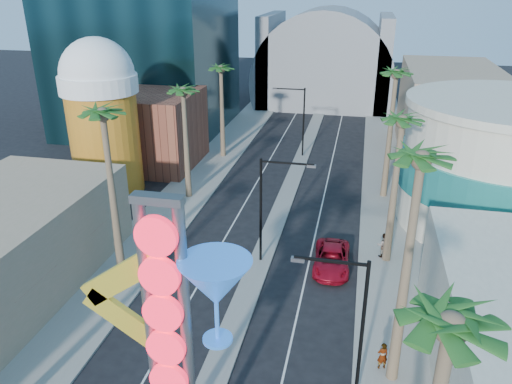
# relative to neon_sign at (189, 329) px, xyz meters

# --- Properties ---
(sidewalk_west) EXTENTS (5.00, 100.00, 0.15)m
(sidewalk_west) POSITION_rel_neon_sign_xyz_m (-10.32, 32.04, -7.23)
(sidewalk_west) COLOR gray
(sidewalk_west) RESTS_ON ground
(sidewalk_east) EXTENTS (5.00, 100.00, 0.15)m
(sidewalk_east) POSITION_rel_neon_sign_xyz_m (8.68, 32.04, -7.23)
(sidewalk_east) COLOR gray
(sidewalk_east) RESTS_ON ground
(median) EXTENTS (1.60, 84.00, 0.15)m
(median) POSITION_rel_neon_sign_xyz_m (-0.82, 35.04, -7.23)
(median) COLOR gray
(median) RESTS_ON ground
(brick_filler_west) EXTENTS (10.00, 10.00, 8.00)m
(brick_filler_west) POSITION_rel_neon_sign_xyz_m (-16.82, 35.04, -3.31)
(brick_filler_west) COLOR brown
(brick_filler_west) RESTS_ON ground
(filler_east) EXTENTS (10.00, 20.00, 10.00)m
(filler_east) POSITION_rel_neon_sign_xyz_m (15.18, 45.04, -2.31)
(filler_east) COLOR #9E8666
(filler_east) RESTS_ON ground
(beer_mug) EXTENTS (7.00, 7.00, 14.50)m
(beer_mug) POSITION_rel_neon_sign_xyz_m (-17.82, 27.04, 0.54)
(beer_mug) COLOR #B87618
(beer_mug) RESTS_ON ground
(turquoise_building) EXTENTS (16.60, 16.60, 10.60)m
(turquoise_building) POSITION_rel_neon_sign_xyz_m (17.18, 27.04, -2.06)
(turquoise_building) COLOR beige
(turquoise_building) RESTS_ON ground
(canopy) EXTENTS (22.00, 16.00, 22.00)m
(canopy) POSITION_rel_neon_sign_xyz_m (-0.82, 69.04, -3.00)
(canopy) COLOR slate
(canopy) RESTS_ON ground
(neon_sign) EXTENTS (6.53, 2.60, 12.55)m
(neon_sign) POSITION_rel_neon_sign_xyz_m (0.00, 0.00, 0.00)
(neon_sign) COLOR gray
(neon_sign) RESTS_ON ground
(streetlight_0) EXTENTS (3.79, 0.25, 8.00)m
(streetlight_0) POSITION_rel_neon_sign_xyz_m (-0.27, 17.04, -2.43)
(streetlight_0) COLOR black
(streetlight_0) RESTS_ON ground
(streetlight_1) EXTENTS (3.79, 0.25, 8.00)m
(streetlight_1) POSITION_rel_neon_sign_xyz_m (-1.36, 41.04, -2.43)
(streetlight_1) COLOR black
(streetlight_1) RESTS_ON ground
(streetlight_2) EXTENTS (3.45, 0.25, 8.00)m
(streetlight_2) POSITION_rel_neon_sign_xyz_m (5.91, 5.04, -2.47)
(streetlight_2) COLOR black
(streetlight_2) RESTS_ON ground
(palm_1) EXTENTS (2.40, 2.40, 12.70)m
(palm_1) POSITION_rel_neon_sign_xyz_m (-9.82, 13.04, 3.52)
(palm_1) COLOR brown
(palm_1) RESTS_ON ground
(palm_2) EXTENTS (2.40, 2.40, 11.20)m
(palm_2) POSITION_rel_neon_sign_xyz_m (-9.82, 27.04, 2.17)
(palm_2) COLOR brown
(palm_2) RESTS_ON ground
(palm_3) EXTENTS (2.40, 2.40, 11.20)m
(palm_3) POSITION_rel_neon_sign_xyz_m (-9.82, 39.04, 2.17)
(palm_3) COLOR brown
(palm_3) RESTS_ON ground
(palm_4) EXTENTS (2.40, 2.40, 12.20)m
(palm_4) POSITION_rel_neon_sign_xyz_m (8.18, -2.96, 3.07)
(palm_4) COLOR brown
(palm_4) RESTS_ON ground
(palm_5) EXTENTS (2.40, 2.40, 13.20)m
(palm_5) POSITION_rel_neon_sign_xyz_m (8.18, 7.04, 3.96)
(palm_5) COLOR brown
(palm_5) RESTS_ON ground
(palm_6) EXTENTS (2.40, 2.40, 11.70)m
(palm_6) POSITION_rel_neon_sign_xyz_m (8.18, 19.04, 2.62)
(palm_6) COLOR brown
(palm_6) RESTS_ON ground
(palm_7) EXTENTS (2.40, 2.40, 12.70)m
(palm_7) POSITION_rel_neon_sign_xyz_m (8.18, 31.04, 3.52)
(palm_7) COLOR brown
(palm_7) RESTS_ON ground
(red_pickup) EXTENTS (2.64, 5.43, 1.49)m
(red_pickup) POSITION_rel_neon_sign_xyz_m (4.31, 17.24, -6.56)
(red_pickup) COLOR #A40C1F
(red_pickup) RESTS_ON ground
(pedestrian_a) EXTENTS (0.68, 0.57, 1.60)m
(pedestrian_a) POSITION_rel_neon_sign_xyz_m (7.66, 7.56, -6.36)
(pedestrian_a) COLOR gray
(pedestrian_a) RESTS_ON sidewalk_east
(pedestrian_b) EXTENTS (1.00, 0.82, 1.90)m
(pedestrian_b) POSITION_rel_neon_sign_xyz_m (7.88, 19.38, -6.21)
(pedestrian_b) COLOR gray
(pedestrian_b) RESTS_ON sidewalk_east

